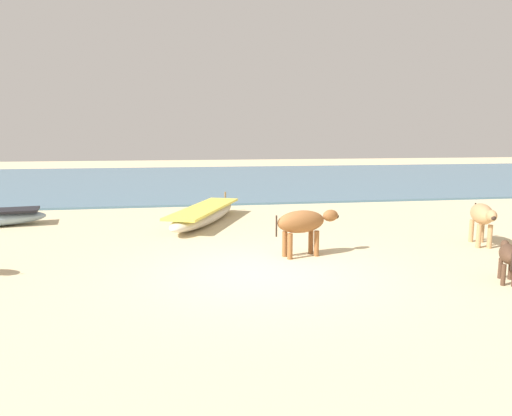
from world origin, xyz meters
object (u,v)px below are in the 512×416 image
at_px(cow_adult_brown, 303,223).
at_px(calf_far_dark, 508,255).
at_px(fishing_boat_3, 204,214).
at_px(cow_second_adult_tan, 482,216).

distance_m(cow_adult_brown, calf_far_dark, 3.87).
distance_m(fishing_boat_3, cow_second_adult_tan, 7.39).
distance_m(cow_adult_brown, cow_second_adult_tan, 4.37).
bearing_deg(fishing_boat_3, cow_second_adult_tan, -99.94).
height_order(calf_far_dark, cow_second_adult_tan, cow_second_adult_tan).
relative_size(fishing_boat_3, cow_second_adult_tan, 3.18).
bearing_deg(calf_far_dark, cow_second_adult_tan, 3.89).
bearing_deg(cow_second_adult_tan, cow_adult_brown, -66.87).
xyz_separation_m(cow_adult_brown, cow_second_adult_tan, (4.37, 0.24, -0.01)).
bearing_deg(cow_second_adult_tan, calf_far_dark, -6.67).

